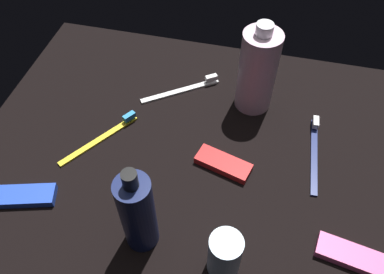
% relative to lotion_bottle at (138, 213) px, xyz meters
% --- Properties ---
extents(ground_plane, '(0.84, 0.64, 0.01)m').
position_rel_lotion_bottle_xyz_m(ground_plane, '(0.04, 0.20, -0.09)').
color(ground_plane, black).
extents(lotion_bottle, '(0.05, 0.05, 0.19)m').
position_rel_lotion_bottle_xyz_m(lotion_bottle, '(0.00, 0.00, 0.00)').
color(lotion_bottle, '#141E4C').
rests_on(lotion_bottle, ground_plane).
extents(bodywash_bottle, '(0.08, 0.08, 0.20)m').
position_rel_lotion_bottle_xyz_m(bodywash_bottle, '(0.13, 0.35, 0.01)').
color(bodywash_bottle, silver).
rests_on(bodywash_bottle, ground_plane).
extents(deodorant_stick, '(0.05, 0.05, 0.09)m').
position_rel_lotion_bottle_xyz_m(deodorant_stick, '(0.14, -0.02, -0.04)').
color(deodorant_stick, silver).
rests_on(deodorant_stick, ground_plane).
extents(toothbrush_navy, '(0.02, 0.18, 0.02)m').
position_rel_lotion_bottle_xyz_m(toothbrush_navy, '(0.27, 0.24, -0.08)').
color(toothbrush_navy, navy).
rests_on(toothbrush_navy, ground_plane).
extents(toothbrush_yellow, '(0.11, 0.16, 0.02)m').
position_rel_lotion_bottle_xyz_m(toothbrush_yellow, '(-0.14, 0.18, -0.08)').
color(toothbrush_yellow, yellow).
rests_on(toothbrush_yellow, ground_plane).
extents(toothbrush_white, '(0.15, 0.11, 0.02)m').
position_rel_lotion_bottle_xyz_m(toothbrush_white, '(-0.02, 0.35, -0.08)').
color(toothbrush_white, white).
rests_on(toothbrush_white, ground_plane).
extents(snack_bar_red, '(0.11, 0.07, 0.01)m').
position_rel_lotion_bottle_xyz_m(snack_bar_red, '(0.10, 0.17, -0.08)').
color(snack_bar_red, red).
rests_on(snack_bar_red, ground_plane).
extents(snack_bar_pink, '(0.11, 0.06, 0.01)m').
position_rel_lotion_bottle_xyz_m(snack_bar_pink, '(0.33, 0.04, -0.08)').
color(snack_bar_pink, '#E55999').
rests_on(snack_bar_pink, ground_plane).
extents(snack_bar_blue, '(0.11, 0.07, 0.01)m').
position_rel_lotion_bottle_xyz_m(snack_bar_blue, '(-0.22, 0.02, -0.08)').
color(snack_bar_blue, blue).
rests_on(snack_bar_blue, ground_plane).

